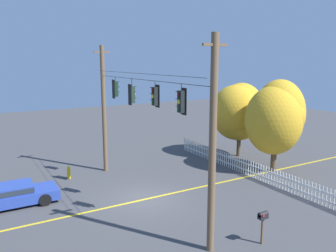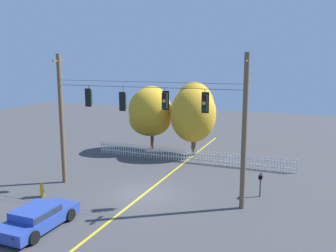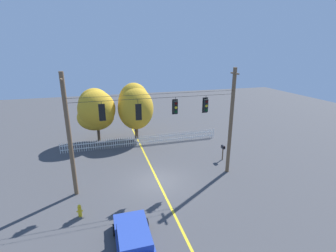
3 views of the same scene
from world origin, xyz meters
The scene contains 13 objects.
ground centered at (0.00, 0.00, 0.00)m, with size 80.00×80.00×0.00m, color #424244.
lane_centerline_stripe centered at (0.00, 0.00, 0.00)m, with size 0.16×36.00×0.01m, color gold.
signal_support_span centered at (0.00, 0.00, 4.39)m, with size 12.37×1.10×8.64m.
traffic_signal_northbound_secondary centered at (-3.81, -0.01, 5.90)m, with size 0.43×0.38×1.33m.
traffic_signal_westbound_side centered at (-1.36, -0.01, 5.75)m, with size 0.43×0.38×1.48m.
traffic_signal_northbound_primary centered at (1.37, 0.01, 5.90)m, with size 0.43×0.38×1.31m.
traffic_signal_southbound_primary centered at (3.77, 0.01, 5.87)m, with size 0.43×0.38×1.37m.
white_picket_fence centered at (0.31, 7.89, 0.54)m, with size 16.69×0.06×1.07m.
autumn_maple_near_fence centered at (-4.30, 10.48, 3.60)m, with size 4.12×4.17×5.91m.
autumn_maple_mid centered at (-0.01, 10.21, 3.84)m, with size 3.93×4.19×6.39m.
parked_car centered at (-2.84, -6.29, 0.60)m, with size 2.02×4.30×1.15m.
fire_hydrant centered at (-5.66, -2.69, 0.41)m, with size 0.38×0.22×0.83m.
roadside_mailbox centered at (6.76, 2.18, 1.18)m, with size 0.25×0.44×1.44m.
Camera 1 is at (16.35, -8.03, 7.60)m, focal length 36.96 mm.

